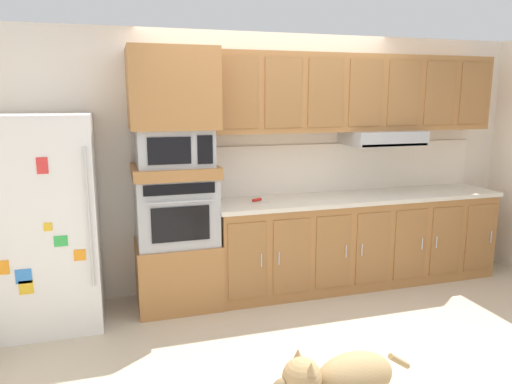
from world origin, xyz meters
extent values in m
plane|color=beige|center=(0.00, 0.00, 0.00)|extent=(9.60, 9.60, 0.00)
cube|color=silver|center=(0.00, 1.11, 1.25)|extent=(6.20, 0.12, 2.50)
cube|color=white|center=(-2.02, 0.68, 0.88)|extent=(0.76, 0.70, 1.76)
cylinder|color=silver|center=(-1.69, 0.31, 0.98)|extent=(0.02, 0.02, 1.10)
cube|color=green|center=(-1.91, 0.33, 0.81)|extent=(0.10, 0.01, 0.08)
cube|color=#337FDB|center=(-2.19, 0.33, 0.56)|extent=(0.11, 0.01, 0.11)
cube|color=orange|center=(-1.78, 0.33, 0.69)|extent=(0.09, 0.01, 0.09)
cube|color=orange|center=(-2.32, 0.33, 0.64)|extent=(0.08, 0.01, 0.11)
cube|color=gold|center=(-1.99, 0.33, 0.93)|extent=(0.06, 0.01, 0.06)
cube|color=red|center=(-1.99, 0.33, 1.40)|extent=(0.08, 0.01, 0.12)
cube|color=gold|center=(-2.18, 0.33, 0.47)|extent=(0.10, 0.01, 0.11)
cube|color=#A8703D|center=(-0.97, 0.75, 0.30)|extent=(0.74, 0.62, 0.60)
cube|color=#A8AAAF|center=(-0.97, 0.75, 0.90)|extent=(0.70, 0.58, 0.60)
cube|color=black|center=(-0.97, 0.45, 0.84)|extent=(0.49, 0.01, 0.30)
cube|color=black|center=(-0.97, 0.45, 1.14)|extent=(0.59, 0.01, 0.09)
cylinder|color=#A8AAAF|center=(-0.97, 0.43, 1.03)|extent=(0.56, 0.02, 0.02)
cube|color=#A8703D|center=(-0.97, 0.75, 1.25)|extent=(0.74, 0.62, 0.10)
cube|color=#A8AAAF|center=(-0.97, 0.75, 1.46)|extent=(0.64, 0.53, 0.32)
cube|color=black|center=(-1.04, 0.48, 1.46)|extent=(0.35, 0.01, 0.22)
cube|color=black|center=(-0.75, 0.48, 1.46)|extent=(0.13, 0.01, 0.24)
cube|color=#A8703D|center=(-0.97, 0.75, 1.96)|extent=(0.74, 0.62, 0.68)
cube|color=#A8703D|center=(0.87, 0.75, 0.44)|extent=(2.94, 0.60, 0.88)
cube|color=#9A6738|center=(-0.39, 0.44, 0.46)|extent=(0.35, 0.01, 0.70)
cylinder|color=#BCBCC1|center=(-0.27, 0.43, 0.46)|extent=(0.01, 0.01, 0.12)
cube|color=#9A6738|center=(0.03, 0.44, 0.46)|extent=(0.35, 0.01, 0.70)
cylinder|color=#BCBCC1|center=(-0.10, 0.43, 0.46)|extent=(0.01, 0.01, 0.12)
cube|color=#9A6738|center=(0.45, 0.44, 0.46)|extent=(0.35, 0.01, 0.70)
cylinder|color=#BCBCC1|center=(0.57, 0.43, 0.46)|extent=(0.01, 0.01, 0.12)
cube|color=#9A6738|center=(0.87, 0.44, 0.46)|extent=(0.35, 0.01, 0.70)
cylinder|color=#BCBCC1|center=(0.74, 0.43, 0.46)|extent=(0.01, 0.01, 0.12)
cube|color=#9A6738|center=(1.29, 0.44, 0.46)|extent=(0.35, 0.01, 0.70)
cylinder|color=#BCBCC1|center=(1.41, 0.43, 0.46)|extent=(0.01, 0.01, 0.12)
cube|color=#9A6738|center=(1.71, 0.44, 0.46)|extent=(0.35, 0.01, 0.70)
cylinder|color=#BCBCC1|center=(1.58, 0.43, 0.46)|extent=(0.01, 0.01, 0.12)
cube|color=#9A6738|center=(2.13, 0.44, 0.46)|extent=(0.35, 0.01, 0.70)
cylinder|color=#BCBCC1|center=(2.25, 0.43, 0.46)|extent=(0.01, 0.01, 0.12)
cube|color=silver|center=(0.87, 0.75, 0.90)|extent=(2.98, 0.64, 0.04)
cube|color=white|center=(0.87, 1.04, 1.17)|extent=(2.98, 0.02, 0.50)
cube|color=#A8703D|center=(0.87, 0.88, 1.93)|extent=(2.94, 0.34, 0.74)
cube|color=#A8AAAF|center=(1.14, 0.81, 1.49)|extent=(0.76, 0.48, 0.14)
cube|color=black|center=(1.14, 0.59, 1.43)|extent=(0.72, 0.04, 0.02)
cube|color=#9A6738|center=(-0.39, 0.70, 1.93)|extent=(0.35, 0.01, 0.63)
cube|color=#9A6738|center=(0.03, 0.70, 1.93)|extent=(0.35, 0.01, 0.63)
cube|color=#9A6738|center=(0.45, 0.70, 1.93)|extent=(0.35, 0.01, 0.63)
cube|color=#9A6738|center=(0.87, 0.70, 1.93)|extent=(0.35, 0.01, 0.63)
cube|color=#9A6738|center=(1.29, 0.70, 1.93)|extent=(0.35, 0.01, 0.63)
cube|color=#9A6738|center=(1.71, 0.70, 1.93)|extent=(0.35, 0.01, 0.63)
cube|color=#9A6738|center=(2.13, 0.70, 1.93)|extent=(0.35, 0.01, 0.63)
cylinder|color=red|center=(-0.20, 0.79, 0.93)|extent=(0.10, 0.07, 0.03)
cylinder|color=silver|center=(-0.16, 0.69, 0.93)|extent=(0.11, 0.06, 0.01)
ellipsoid|color=tan|center=(-0.34, -1.42, 0.44)|extent=(0.47, 0.29, 0.25)
sphere|color=tan|center=(-0.65, -1.45, 0.51)|extent=(0.20, 0.20, 0.20)
cone|color=tan|center=(-0.63, -1.52, 0.60)|extent=(0.06, 0.06, 0.06)
cone|color=tan|center=(-0.64, -1.38, 0.60)|extent=(0.06, 0.06, 0.06)
cylinder|color=tan|center=(-0.05, -1.40, 0.47)|extent=(0.15, 0.05, 0.12)
camera|label=1|loc=(-1.49, -3.46, 1.89)|focal=33.54mm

